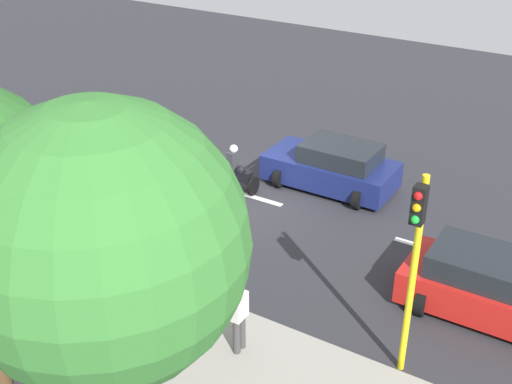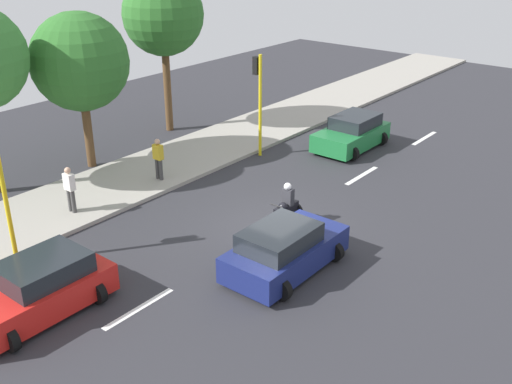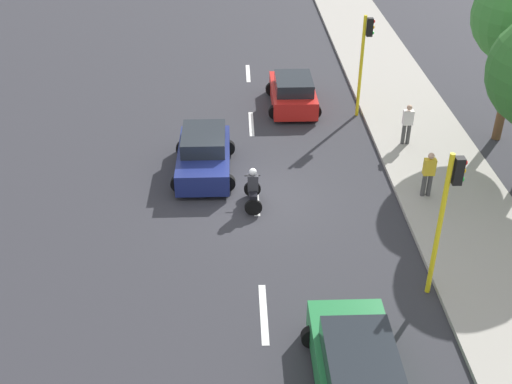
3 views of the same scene
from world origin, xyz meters
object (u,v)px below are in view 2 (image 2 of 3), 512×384
Objects in this scene: motorcycle at (286,207)px; street_tree_center at (80,62)px; car_red at (38,289)px; street_tree_north at (163,15)px; car_dark_blue at (284,250)px; car_green at (352,133)px; pedestrian_by_tree at (158,158)px; traffic_light_corner at (259,91)px; pedestrian_near_signal at (70,188)px.

street_tree_center is (9.70, 0.83, 3.80)m from motorcycle.
car_red is 0.53× the size of street_tree_north.
motorcycle is at bearing -54.59° from car_dark_blue.
car_green is 9.19m from pedestrian_by_tree.
traffic_light_corner is at bearing -77.38° from car_red.
street_tree_center is (-0.94, 5.48, -1.14)m from street_tree_north.
pedestrian_by_tree reaches higher than car_green.
car_green is 16.35m from car_red.
car_dark_blue is 2.42× the size of pedestrian_near_signal.
street_tree_north is at bearing -56.45° from car_red.
traffic_light_corner reaches higher than car_red.
car_dark_blue is 12.17m from street_tree_center.
motorcycle is 7.21m from traffic_light_corner.
traffic_light_corner is 0.70× the size of street_tree_center.
car_green and car_dark_blue have the same top height.
car_red is 2.34× the size of pedestrian_near_signal.
street_tree_north reaches higher than traffic_light_corner.
car_green and car_red have the same top height.
street_tree_center is (11.46, -1.64, 3.74)m from car_dark_blue.
car_green is at bearing -108.48° from pedestrian_near_signal.
motorcycle is at bearing -104.08° from car_red.
pedestrian_by_tree is (7.86, -2.24, 0.35)m from car_dark_blue.
street_tree_center is (7.62, -7.44, 3.74)m from car_red.
motorcycle is 0.34× the size of traffic_light_corner.
street_tree_center reaches higher than car_green.
pedestrian_by_tree is at bearing -93.12° from pedestrian_near_signal.
pedestrian_near_signal is 0.38× the size of traffic_light_corner.
street_tree_north is (4.55, -4.89, 4.52)m from pedestrian_by_tree.
car_green is 2.58× the size of motorcycle.
motorcycle is 0.91× the size of pedestrian_near_signal.
street_tree_center reaches higher than traffic_light_corner.
street_tree_north is (8.57, -12.92, 4.87)m from car_red.
car_green is 2.33× the size of pedestrian_near_signal.
street_tree_north reaches higher than car_dark_blue.
motorcycle is 10.45m from street_tree_center.
car_red is 6.95m from car_dark_blue.
pedestrian_near_signal is at bearing 86.88° from pedestrian_by_tree.
street_tree_center is (3.39, -3.38, 3.39)m from pedestrian_near_signal.
car_green is at bearing -89.55° from car_red.
pedestrian_near_signal is 5.86m from street_tree_center.
car_green is 8.38m from motorcycle.
car_dark_blue is 8.26m from pedestrian_near_signal.
car_red is at bearing 90.45° from car_green.
car_green is 4.91m from traffic_light_corner.
motorcycle is 0.20× the size of street_tree_north.
car_dark_blue is 0.54× the size of street_tree_north.
car_dark_blue is at bearing 171.83° from street_tree_center.
traffic_light_corner is at bearing -98.53° from pedestrian_near_signal.
pedestrian_near_signal reaches higher than car_red.
motorcycle is (1.76, -2.48, -0.07)m from car_dark_blue.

